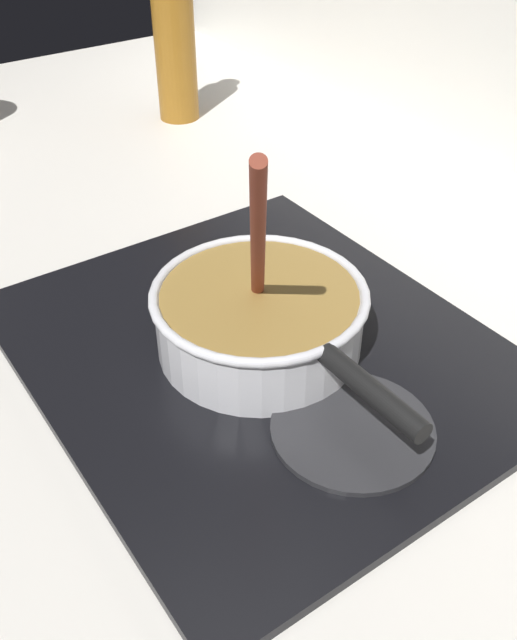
# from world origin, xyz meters

# --- Properties ---
(ground) EXTENTS (2.40, 1.60, 0.04)m
(ground) POSITION_xyz_m (0.00, 0.00, -0.02)
(ground) COLOR beige
(hob_plate) EXTENTS (0.56, 0.48, 0.01)m
(hob_plate) POSITION_xyz_m (-0.00, 0.16, 0.01)
(hob_plate) COLOR black
(hob_plate) RESTS_ON ground
(burner_ring) EXTENTS (0.16, 0.16, 0.01)m
(burner_ring) POSITION_xyz_m (-0.00, 0.16, 0.02)
(burner_ring) COLOR #592D0C
(burner_ring) RESTS_ON hob_plate
(spare_burner) EXTENTS (0.16, 0.16, 0.01)m
(spare_burner) POSITION_xyz_m (0.16, 0.16, 0.01)
(spare_burner) COLOR #262628
(spare_burner) RESTS_ON hob_plate
(cooking_pan) EXTENTS (0.36, 0.24, 0.30)m
(cooking_pan) POSITION_xyz_m (0.00, 0.16, 0.05)
(cooking_pan) COLOR silver
(cooking_pan) RESTS_ON hob_plate
(sauce_bottle) EXTENTS (0.08, 0.08, 0.30)m
(sauce_bottle) POSITION_xyz_m (-0.68, 0.45, 0.13)
(sauce_bottle) COLOR #8C5919
(sauce_bottle) RESTS_ON ground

